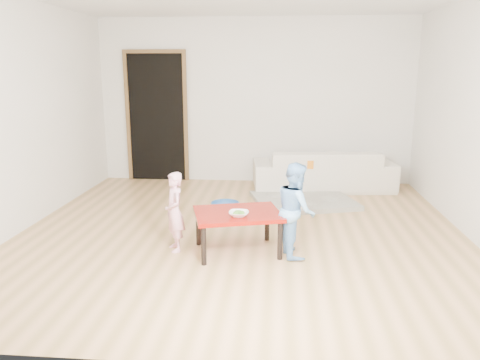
# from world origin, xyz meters

# --- Properties ---
(floor) EXTENTS (5.00, 5.00, 0.01)m
(floor) POSITION_xyz_m (0.00, 0.00, 0.00)
(floor) COLOR #A48046
(floor) RESTS_ON ground
(back_wall) EXTENTS (5.00, 0.02, 2.60)m
(back_wall) POSITION_xyz_m (0.00, 2.50, 1.30)
(back_wall) COLOR white
(back_wall) RESTS_ON floor
(left_wall) EXTENTS (0.02, 5.00, 2.60)m
(left_wall) POSITION_xyz_m (-2.50, 0.00, 1.30)
(left_wall) COLOR white
(left_wall) RESTS_ON floor
(doorway) EXTENTS (1.02, 0.08, 2.11)m
(doorway) POSITION_xyz_m (-1.60, 2.48, 1.02)
(doorway) COLOR brown
(doorway) RESTS_ON back_wall
(sofa) EXTENTS (2.19, 1.05, 0.62)m
(sofa) POSITION_xyz_m (1.08, 2.05, 0.31)
(sofa) COLOR silver
(sofa) RESTS_ON floor
(cushion) EXTENTS (0.52, 0.48, 0.12)m
(cushion) POSITION_xyz_m (0.72, 1.83, 0.47)
(cushion) COLOR orange
(cushion) RESTS_ON sofa
(red_table) EXTENTS (0.98, 0.83, 0.42)m
(red_table) POSITION_xyz_m (0.01, -0.61, 0.21)
(red_table) COLOR maroon
(red_table) RESTS_ON floor
(bowl) EXTENTS (0.19, 0.19, 0.05)m
(bowl) POSITION_xyz_m (0.04, -0.75, 0.44)
(bowl) COLOR white
(bowl) RESTS_ON red_table
(broccoli) EXTENTS (0.12, 0.12, 0.06)m
(broccoli) POSITION_xyz_m (0.04, -0.75, 0.45)
(broccoli) COLOR #2D5919
(broccoli) RESTS_ON red_table
(child_pink) EXTENTS (0.31, 0.35, 0.81)m
(child_pink) POSITION_xyz_m (-0.63, -0.62, 0.41)
(child_pink) COLOR pink
(child_pink) RESTS_ON floor
(child_blue) EXTENTS (0.44, 0.52, 0.93)m
(child_blue) POSITION_xyz_m (0.59, -0.63, 0.47)
(child_blue) COLOR #6599EB
(child_blue) RESTS_ON floor
(basin) EXTENTS (0.37, 0.37, 0.12)m
(basin) POSITION_xyz_m (-0.28, 0.76, 0.06)
(basin) COLOR #285B98
(basin) RESTS_ON floor
(blanket) EXTENTS (1.55, 1.40, 0.06)m
(blanket) POSITION_xyz_m (0.76, 1.24, 0.03)
(blanket) COLOR #B6B4A1
(blanket) RESTS_ON floor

